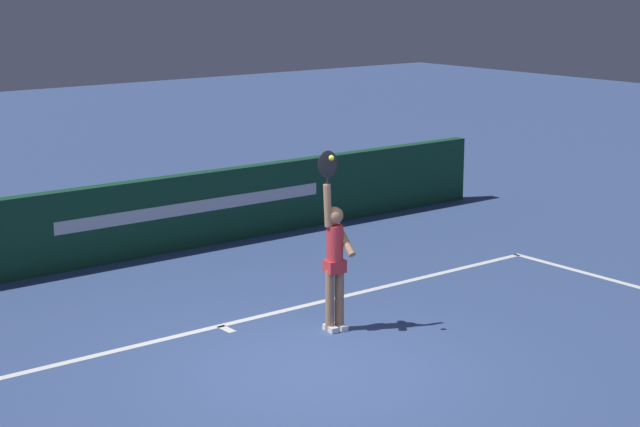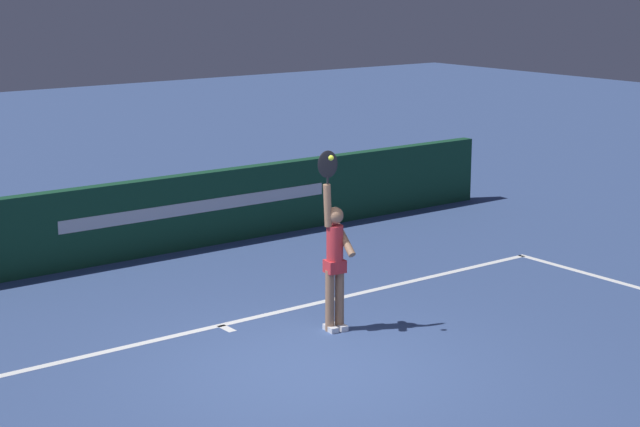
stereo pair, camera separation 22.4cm
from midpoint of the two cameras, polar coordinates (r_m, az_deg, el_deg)
The scene contains 5 objects.
ground_plane at distance 12.16m, azimuth 0.11°, elevation -8.42°, with size 60.00×60.00×0.00m, color #384F83.
court_lines at distance 11.52m, azimuth 2.79°, elevation -9.66°, with size 11.42×5.85×0.00m.
back_wall at distance 16.61m, azimuth -11.70°, elevation -0.65°, with size 16.05×0.23×1.22m.
tennis_player at distance 13.19m, azimuth 1.28°, elevation -2.37°, with size 0.43×0.43×2.31m.
tennis_ball at distance 12.65m, azimuth 1.10°, elevation 3.00°, with size 0.07×0.07×0.07m.
Camera 2 is at (-6.77, -9.09, 4.41)m, focal length 59.57 mm.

